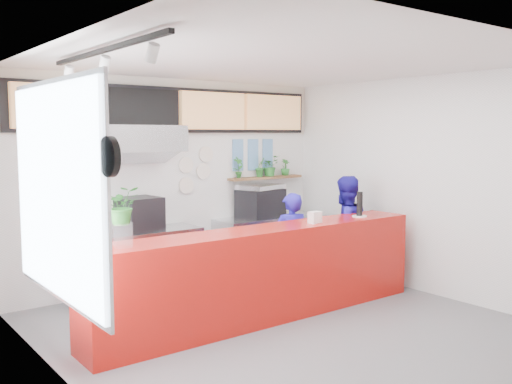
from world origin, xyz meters
TOP-DOWN VIEW (x-y plane):
  - floor at (0.00, 0.00)m, footprint 5.00×5.00m
  - ceiling at (0.00, 0.00)m, footprint 5.00×5.00m
  - wall_back at (0.00, 2.50)m, footprint 5.00×0.00m
  - wall_left at (-2.50, 0.00)m, footprint 0.00×5.00m
  - wall_right at (2.50, 0.00)m, footprint 0.00×5.00m
  - service_counter at (0.00, 0.40)m, footprint 4.50×0.60m
  - cream_band at (0.00, 2.49)m, footprint 5.00×0.02m
  - prep_bench at (-0.80, 2.20)m, footprint 1.80×0.60m
  - panini_oven at (-0.74, 2.20)m, footprint 0.55×0.55m
  - extraction_hood at (-0.80, 2.15)m, footprint 1.20×0.70m
  - hood_lip at (-0.80, 2.15)m, footprint 1.20×0.69m
  - right_bench at (1.50, 2.20)m, footprint 1.80×0.60m
  - espresso_machine at (1.33, 2.20)m, footprint 0.76×0.59m
  - espresso_tray at (1.33, 2.20)m, footprint 0.81×0.66m
  - herb_shelf at (1.60, 2.40)m, footprint 1.40×0.18m
  - menu_board_far_left at (-1.75, 2.38)m, footprint 1.10×0.10m
  - menu_board_mid_left at (-0.59, 2.38)m, footprint 1.10×0.10m
  - menu_board_mid_right at (0.57, 2.38)m, footprint 1.10×0.10m
  - menu_board_far_right at (1.73, 2.38)m, footprint 1.10×0.10m
  - soffit at (0.00, 2.46)m, footprint 4.80×0.04m
  - window_pane at (-2.47, 0.30)m, footprint 0.04×2.20m
  - window_frame at (-2.45, 0.30)m, footprint 0.03×2.30m
  - wall_clock_rim at (-2.46, -0.90)m, footprint 0.05×0.30m
  - wall_clock_face at (-2.43, -0.90)m, footprint 0.02×0.26m
  - track_rail at (-2.10, 0.00)m, footprint 0.05×2.40m
  - dec_plate_a at (0.15, 2.47)m, footprint 0.24×0.03m
  - dec_plate_b at (0.45, 2.47)m, footprint 0.24×0.03m
  - dec_plate_c at (0.15, 2.47)m, footprint 0.24×0.03m
  - dec_plate_d at (0.50, 2.47)m, footprint 0.24×0.03m
  - photo_frame_a at (1.10, 2.48)m, footprint 0.20×0.02m
  - photo_frame_b at (1.40, 2.48)m, footprint 0.20×0.02m
  - photo_frame_c at (1.70, 2.48)m, footprint 0.20×0.02m
  - photo_frame_d at (1.10, 2.48)m, footprint 0.20×0.02m
  - photo_frame_e at (1.40, 2.48)m, footprint 0.20×0.02m
  - photo_frame_f at (1.70, 2.48)m, footprint 0.20×0.02m
  - staff_center at (0.89, 0.95)m, footprint 0.60×0.48m
  - staff_right at (1.84, 0.87)m, footprint 0.87×0.73m
  - herb_a at (1.05, 2.40)m, footprint 0.19×0.15m
  - herb_b at (1.49, 2.40)m, footprint 0.20×0.17m
  - herb_c at (1.68, 2.40)m, footprint 0.36×0.33m
  - herb_d at (2.01, 2.40)m, footprint 0.16×0.14m
  - glass_vase at (-1.80, 0.38)m, footprint 0.22×0.22m
  - basil_vase at (-1.80, 0.38)m, footprint 0.41×0.38m
  - napkin_holder at (0.74, 0.33)m, footprint 0.17×0.12m
  - white_plate at (1.59, 0.35)m, footprint 0.25×0.25m
  - pepper_mill at (1.59, 0.35)m, footprint 0.10×0.10m

SIDE VIEW (x-z plane):
  - floor at x=0.00m, z-range 0.00..0.00m
  - prep_bench at x=-0.80m, z-range 0.00..0.90m
  - right_bench at x=1.50m, z-range 0.00..0.90m
  - service_counter at x=0.00m, z-range 0.00..1.10m
  - staff_center at x=0.89m, z-range 0.00..1.42m
  - staff_right at x=1.84m, z-range 0.00..1.61m
  - white_plate at x=1.59m, z-range 1.10..1.11m
  - espresso_machine at x=1.33m, z-range 0.90..1.34m
  - panini_oven at x=-0.74m, z-range 0.90..1.36m
  - napkin_holder at x=0.74m, z-range 1.10..1.24m
  - glass_vase at x=-1.80m, z-range 1.10..1.34m
  - pepper_mill at x=1.59m, z-range 1.11..1.44m
  - espresso_tray at x=1.33m, z-range 1.35..1.41m
  - dec_plate_c at x=0.15m, z-range 1.33..1.57m
  - wall_back at x=0.00m, z-range -1.00..4.00m
  - wall_left at x=-2.50m, z-range -1.00..4.00m
  - wall_right at x=2.50m, z-range -1.00..4.00m
  - herb_shelf at x=1.60m, z-range 1.48..1.52m
  - basil_vase at x=-1.80m, z-range 1.32..1.70m
  - dec_plate_b at x=0.45m, z-range 1.53..1.77m
  - herb_d at x=2.01m, z-range 1.52..1.79m
  - herb_b at x=1.49m, z-range 1.52..1.83m
  - herb_a at x=1.05m, z-range 1.52..1.86m
  - herb_c at x=1.68m, z-range 1.52..1.86m
  - window_pane at x=-2.47m, z-range 0.75..2.65m
  - window_frame at x=-2.45m, z-range 0.70..2.70m
  - dec_plate_a at x=0.15m, z-range 1.63..1.87m
  - photo_frame_d at x=1.10m, z-range 1.62..1.88m
  - photo_frame_e at x=1.40m, z-range 1.62..1.88m
  - photo_frame_f at x=1.70m, z-range 1.62..1.88m
  - dec_plate_d at x=0.50m, z-range 1.78..2.02m
  - hood_lip at x=-0.80m, z-range 1.79..2.11m
  - photo_frame_a at x=1.10m, z-range 1.88..2.12m
  - photo_frame_b at x=1.40m, z-range 1.88..2.12m
  - photo_frame_c at x=1.70m, z-range 1.88..2.12m
  - wall_clock_rim at x=-2.46m, z-range 1.90..2.20m
  - wall_clock_face at x=-2.43m, z-range 1.92..2.18m
  - extraction_hood at x=-0.80m, z-range 1.98..2.32m
  - menu_board_far_left at x=-1.75m, z-range 2.27..2.82m
  - menu_board_mid_left at x=-0.59m, z-range 2.27..2.82m
  - menu_board_mid_right at x=0.57m, z-range 2.27..2.82m
  - menu_board_far_right at x=1.73m, z-range 2.27..2.82m
  - soffit at x=0.00m, z-range 2.22..2.88m
  - cream_band at x=0.00m, z-range 2.20..3.00m
  - track_rail at x=-2.10m, z-range 2.92..2.96m
  - ceiling at x=0.00m, z-range 3.00..3.00m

